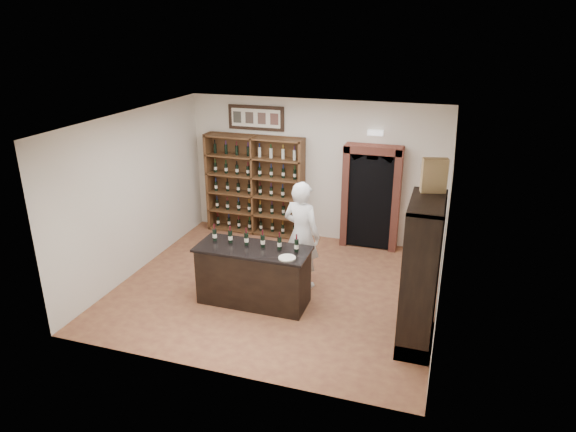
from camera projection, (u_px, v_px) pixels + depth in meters
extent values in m
plane|color=#9B663E|center=(277.00, 287.00, 9.19)|extent=(5.50, 5.50, 0.00)
plane|color=white|center=(275.00, 120.00, 8.13)|extent=(5.50, 5.50, 0.00)
cube|color=silver|center=(315.00, 170.00, 10.89)|extent=(5.50, 0.04, 3.00)
cube|color=silver|center=(135.00, 193.00, 9.45)|extent=(0.04, 5.00, 3.00)
cube|color=silver|center=(445.00, 227.00, 7.87)|extent=(0.04, 5.00, 3.00)
cube|color=brown|center=(258.00, 183.00, 11.37)|extent=(2.20, 0.02, 2.20)
cube|color=brown|center=(210.00, 181.00, 11.52)|extent=(0.06, 0.38, 2.20)
cube|color=brown|center=(301.00, 190.00, 10.91)|extent=(0.06, 0.38, 2.20)
cube|color=brown|center=(255.00, 186.00, 11.21)|extent=(0.04, 0.38, 2.20)
cube|color=brown|center=(256.00, 230.00, 11.59)|extent=(2.18, 0.38, 0.04)
cube|color=brown|center=(255.00, 213.00, 11.44)|extent=(2.18, 0.38, 0.04)
cube|color=brown|center=(255.00, 195.00, 11.29)|extent=(2.18, 0.38, 0.03)
cube|color=brown|center=(254.00, 176.00, 11.14)|extent=(2.18, 0.38, 0.04)
cube|color=brown|center=(254.00, 157.00, 10.99)|extent=(2.18, 0.38, 0.04)
cube|color=brown|center=(253.00, 138.00, 10.84)|extent=(2.18, 0.38, 0.04)
cube|color=black|center=(256.00, 118.00, 10.86)|extent=(1.25, 0.04, 0.52)
cube|color=black|center=(371.00, 198.00, 10.54)|extent=(0.97, 0.29, 2.05)
cube|color=#A14F3E|center=(346.00, 195.00, 10.66)|extent=(0.14, 0.35, 2.15)
cube|color=#A14F3E|center=(396.00, 200.00, 10.36)|extent=(0.14, 0.35, 2.15)
cube|color=#A14F3E|center=(374.00, 149.00, 10.15)|extent=(1.15, 0.35, 0.16)
cube|color=white|center=(376.00, 133.00, 10.14)|extent=(0.30, 0.10, 0.10)
cube|color=black|center=(254.00, 277.00, 8.55)|extent=(1.80, 0.70, 0.94)
cube|color=black|center=(253.00, 249.00, 8.37)|extent=(1.88, 0.78, 0.04)
cylinder|color=black|center=(215.00, 235.00, 8.61)|extent=(0.07, 0.07, 0.21)
cylinder|color=silver|center=(215.00, 236.00, 8.61)|extent=(0.07, 0.07, 0.07)
cylinder|color=#53131C|center=(214.00, 227.00, 8.55)|extent=(0.03, 0.03, 0.09)
cylinder|color=black|center=(230.00, 237.00, 8.52)|extent=(0.07, 0.07, 0.21)
cylinder|color=silver|center=(230.00, 238.00, 8.53)|extent=(0.07, 0.07, 0.07)
cylinder|color=#53131C|center=(230.00, 229.00, 8.47)|extent=(0.03, 0.03, 0.09)
cylinder|color=black|center=(246.00, 239.00, 8.44)|extent=(0.07, 0.07, 0.21)
cylinder|color=silver|center=(246.00, 240.00, 8.45)|extent=(0.07, 0.07, 0.07)
cylinder|color=#53131C|center=(246.00, 231.00, 8.39)|extent=(0.03, 0.03, 0.09)
cylinder|color=black|center=(263.00, 241.00, 8.36)|extent=(0.07, 0.07, 0.21)
cylinder|color=silver|center=(263.00, 242.00, 8.36)|extent=(0.07, 0.07, 0.07)
cylinder|color=#53131C|center=(263.00, 233.00, 8.31)|extent=(0.03, 0.03, 0.09)
cylinder|color=black|center=(279.00, 243.00, 8.28)|extent=(0.07, 0.07, 0.21)
cylinder|color=silver|center=(279.00, 244.00, 8.28)|extent=(0.07, 0.07, 0.07)
cylinder|color=#53131C|center=(279.00, 235.00, 8.22)|extent=(0.03, 0.03, 0.09)
cylinder|color=black|center=(297.00, 246.00, 8.19)|extent=(0.07, 0.07, 0.21)
cylinder|color=silver|center=(297.00, 246.00, 8.20)|extent=(0.07, 0.07, 0.07)
cylinder|color=#53131C|center=(297.00, 237.00, 8.14)|extent=(0.03, 0.03, 0.09)
cube|color=black|center=(438.00, 276.00, 7.22)|extent=(0.02, 1.20, 2.20)
cube|color=black|center=(418.00, 293.00, 6.77)|extent=(0.48, 0.04, 2.20)
cube|color=black|center=(424.00, 257.00, 7.80)|extent=(0.48, 0.04, 2.20)
cube|color=black|center=(428.00, 202.00, 6.90)|extent=(0.48, 1.20, 0.04)
cube|color=black|center=(415.00, 333.00, 7.63)|extent=(0.48, 1.20, 0.24)
cube|color=black|center=(416.00, 319.00, 7.55)|extent=(0.48, 1.16, 0.03)
cube|color=black|center=(420.00, 286.00, 7.36)|extent=(0.48, 1.16, 0.03)
cube|color=black|center=(423.00, 251.00, 7.16)|extent=(0.48, 1.16, 0.03)
imported|color=white|center=(302.00, 235.00, 8.96)|extent=(0.80, 0.64, 1.94)
cylinder|color=silver|center=(287.00, 258.00, 7.98)|extent=(0.27, 0.27, 0.02)
cube|color=tan|center=(434.00, 175.00, 7.16)|extent=(0.37, 0.22, 0.49)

